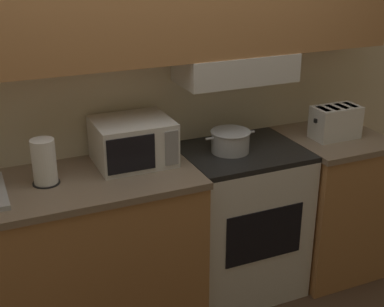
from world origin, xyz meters
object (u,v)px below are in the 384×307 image
Objects in this scene: cooking_pot at (230,140)px; toaster at (335,122)px; stove_range at (240,221)px; microwave at (133,141)px; paper_towel_roll at (44,162)px.

toaster reaches higher than cooking_pot.
stove_range is 2.28× the size of microwave.
cooking_pot is 1.03× the size of toaster.
toaster is 1.28× the size of paper_towel_roll.
cooking_pot is at bearing 175.61° from stove_range.
cooking_pot is 0.69m from toaster.
microwave is 1.25m from toaster.
microwave is at bearing 174.02° from toaster.
microwave is at bearing 172.45° from stove_range.
toaster is at bearing -4.35° from cooking_pot.
paper_towel_roll is at bearing -179.88° from stove_range.
paper_towel_roll reaches higher than toaster.
paper_towel_roll reaches higher than stove_range.
paper_towel_roll is (-0.48, -0.09, -0.01)m from microwave.
stove_range is 4.01× the size of paper_towel_roll.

